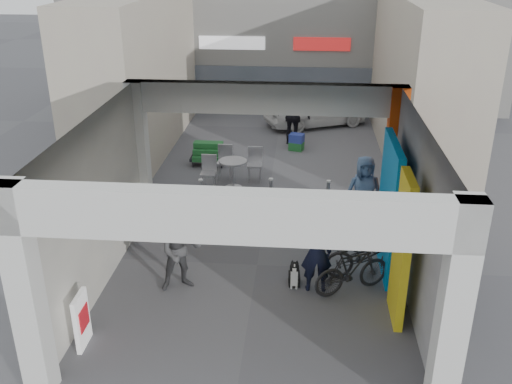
# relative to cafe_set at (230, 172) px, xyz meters

# --- Properties ---
(ground) EXTENTS (90.00, 90.00, 0.00)m
(ground) POSITION_rel_cafe_set_xyz_m (1.16, -4.47, -0.35)
(ground) COLOR #525257
(ground) RESTS_ON ground
(arcade_canopy) EXTENTS (6.40, 6.45, 6.40)m
(arcade_canopy) POSITION_rel_cafe_set_xyz_m (1.70, -5.29, 1.95)
(arcade_canopy) COLOR silver
(arcade_canopy) RESTS_ON ground
(far_building) EXTENTS (18.00, 4.08, 8.00)m
(far_building) POSITION_rel_cafe_set_xyz_m (1.16, 9.52, 3.64)
(far_building) COLOR silver
(far_building) RESTS_ON ground
(plaza_bldg_left) EXTENTS (2.00, 9.00, 5.00)m
(plaza_bldg_left) POSITION_rel_cafe_set_xyz_m (-3.34, 3.03, 2.15)
(plaza_bldg_left) COLOR #ACA58E
(plaza_bldg_left) RESTS_ON ground
(plaza_bldg_right) EXTENTS (2.00, 9.00, 5.00)m
(plaza_bldg_right) POSITION_rel_cafe_set_xyz_m (5.66, 3.03, 2.15)
(plaza_bldg_right) COLOR #ACA58E
(plaza_bldg_right) RESTS_ON ground
(bollard_left) EXTENTS (0.09, 0.09, 0.87)m
(bollard_left) POSITION_rel_cafe_set_xyz_m (-0.50, -1.90, 0.08)
(bollard_left) COLOR #94979C
(bollard_left) RESTS_ON ground
(bollard_center) EXTENTS (0.09, 0.09, 0.99)m
(bollard_center) POSITION_rel_cafe_set_xyz_m (1.29, -1.98, 0.14)
(bollard_center) COLOR #94979C
(bollard_center) RESTS_ON ground
(bollard_right) EXTENTS (0.09, 0.09, 0.99)m
(bollard_right) POSITION_rel_cafe_set_xyz_m (2.72, -2.00, 0.14)
(bollard_right) COLOR #94979C
(bollard_right) RESTS_ON ground
(advert_board_near) EXTENTS (0.11, 0.55, 1.00)m
(advert_board_near) POSITION_rel_cafe_set_xyz_m (-1.59, -7.37, 0.15)
(advert_board_near) COLOR white
(advert_board_near) RESTS_ON ground
(advert_board_far) EXTENTS (0.21, 0.55, 1.00)m
(advert_board_far) POSITION_rel_cafe_set_xyz_m (-1.59, -2.88, 0.15)
(advert_board_far) COLOR white
(advert_board_far) RESTS_ON ground
(cafe_set) EXTENTS (1.65, 1.33, 0.99)m
(cafe_set) POSITION_rel_cafe_set_xyz_m (0.00, 0.00, 0.00)
(cafe_set) COLOR #A9A9AE
(cafe_set) RESTS_ON ground
(produce_stand) EXTENTS (1.08, 0.59, 0.71)m
(produce_stand) POSITION_rel_cafe_set_xyz_m (-0.87, 1.41, -0.07)
(produce_stand) COLOR black
(produce_stand) RESTS_ON ground
(crate_stack) EXTENTS (0.53, 0.47, 0.56)m
(crate_stack) POSITION_rel_cafe_set_xyz_m (1.84, 3.08, -0.07)
(crate_stack) COLOR #175020
(crate_stack) RESTS_ON ground
(border_collie) EXTENTS (0.23, 0.45, 0.62)m
(border_collie) POSITION_rel_cafe_set_xyz_m (1.97, -5.22, -0.11)
(border_collie) COLOR black
(border_collie) RESTS_ON ground
(man_with_dog) EXTENTS (0.64, 0.44, 1.69)m
(man_with_dog) POSITION_rel_cafe_set_xyz_m (2.39, -5.31, 0.49)
(man_with_dog) COLOR black
(man_with_dog) RESTS_ON ground
(man_back_turned) EXTENTS (1.00, 0.90, 1.70)m
(man_back_turned) POSITION_rel_cafe_set_xyz_m (-0.28, -5.46, 0.50)
(man_back_turned) COLOR #3B3B3E
(man_back_turned) RESTS_ON ground
(man_elderly) EXTENTS (0.96, 0.70, 1.81)m
(man_elderly) POSITION_rel_cafe_set_xyz_m (3.54, -2.41, 0.55)
(man_elderly) COLOR #51719F
(man_elderly) RESTS_ON ground
(man_crates) EXTENTS (1.27, 0.91, 2.01)m
(man_crates) POSITION_rel_cafe_set_xyz_m (1.71, 3.70, 0.65)
(man_crates) COLOR black
(man_crates) RESTS_ON ground
(bicycle_front) EXTENTS (1.90, 0.99, 0.95)m
(bicycle_front) POSITION_rel_cafe_set_xyz_m (3.46, -4.69, 0.12)
(bicycle_front) COLOR black
(bicycle_front) RESTS_ON ground
(bicycle_rear) EXTENTS (1.67, 1.16, 0.98)m
(bicycle_rear) POSITION_rel_cafe_set_xyz_m (3.10, -5.32, 0.14)
(bicycle_rear) COLOR black
(bicycle_rear) RESTS_ON ground
(white_van) EXTENTS (4.12, 2.98, 1.30)m
(white_van) POSITION_rel_cafe_set_xyz_m (2.50, 5.95, 0.30)
(white_van) COLOR silver
(white_van) RESTS_ON ground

